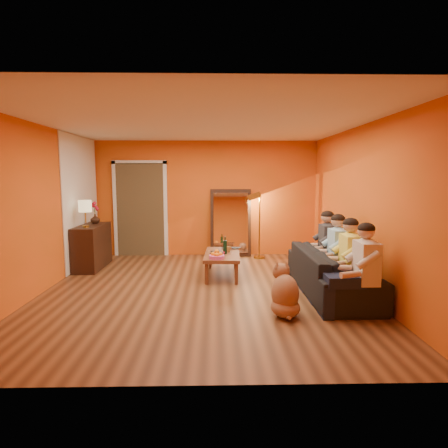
{
  "coord_description": "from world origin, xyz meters",
  "views": [
    {
      "loc": [
        0.21,
        -5.79,
        1.8
      ],
      "look_at": [
        0.35,
        0.5,
        1.0
      ],
      "focal_mm": 30.0,
      "sensor_mm": 36.0,
      "label": 1
    }
  ],
  "objects_px": {
    "floor_lamp": "(259,226)",
    "laptop": "(231,249)",
    "mirror_frame": "(231,223)",
    "table_lamp": "(85,214)",
    "coffee_table": "(222,264)",
    "person_mid_left": "(351,261)",
    "sofa": "(331,272)",
    "sideboard": "(92,246)",
    "wine_bottle": "(225,245)",
    "tumbler": "(229,249)",
    "person_far_right": "(328,246)",
    "person_far_left": "(366,270)",
    "vase": "(95,219)",
    "person_mid_right": "(338,253)",
    "dog": "(285,289)"
  },
  "relations": [
    {
      "from": "floor_lamp",
      "to": "laptop",
      "type": "relative_size",
      "value": 3.96
    },
    {
      "from": "mirror_frame",
      "to": "table_lamp",
      "type": "distance_m",
      "value": 3.13
    },
    {
      "from": "coffee_table",
      "to": "person_mid_left",
      "type": "relative_size",
      "value": 1.0
    },
    {
      "from": "sofa",
      "to": "sideboard",
      "type": "bearing_deg",
      "value": 67.94
    },
    {
      "from": "sideboard",
      "to": "coffee_table",
      "type": "distance_m",
      "value": 2.66
    },
    {
      "from": "mirror_frame",
      "to": "laptop",
      "type": "height_order",
      "value": "mirror_frame"
    },
    {
      "from": "wine_bottle",
      "to": "laptop",
      "type": "bearing_deg",
      "value": 72.0
    },
    {
      "from": "wine_bottle",
      "to": "tumbler",
      "type": "distance_m",
      "value": 0.21
    },
    {
      "from": "coffee_table",
      "to": "person_far_right",
      "type": "distance_m",
      "value": 1.89
    },
    {
      "from": "person_far_left",
      "to": "tumbler",
      "type": "relative_size",
      "value": 11.67
    },
    {
      "from": "vase",
      "to": "person_far_right",
      "type": "bearing_deg",
      "value": -16.78
    },
    {
      "from": "person_mid_left",
      "to": "sofa",
      "type": "bearing_deg",
      "value": 106.11
    },
    {
      "from": "person_mid_right",
      "to": "vase",
      "type": "distance_m",
      "value": 4.76
    },
    {
      "from": "laptop",
      "to": "tumbler",
      "type": "bearing_deg",
      "value": -105.02
    },
    {
      "from": "sofa",
      "to": "dog",
      "type": "distance_m",
      "value": 1.3
    },
    {
      "from": "sideboard",
      "to": "person_far_right",
      "type": "bearing_deg",
      "value": -13.73
    },
    {
      "from": "mirror_frame",
      "to": "person_mid_right",
      "type": "height_order",
      "value": "mirror_frame"
    },
    {
      "from": "person_mid_right",
      "to": "person_far_right",
      "type": "xyz_separation_m",
      "value": [
        0.0,
        0.55,
        0.0
      ]
    },
    {
      "from": "sideboard",
      "to": "person_mid_right",
      "type": "bearing_deg",
      "value": -20.32
    },
    {
      "from": "tumbler",
      "to": "coffee_table",
      "type": "bearing_deg",
      "value": -135.0
    },
    {
      "from": "floor_lamp",
      "to": "vase",
      "type": "xyz_separation_m",
      "value": [
        -3.41,
        -0.53,
        0.23
      ]
    },
    {
      "from": "person_far_left",
      "to": "laptop",
      "type": "xyz_separation_m",
      "value": [
        -1.62,
        2.38,
        -0.18
      ]
    },
    {
      "from": "tumbler",
      "to": "person_far_right",
      "type": "bearing_deg",
      "value": -16.6
    },
    {
      "from": "vase",
      "to": "person_far_left",
      "type": "bearing_deg",
      "value": -34.18
    },
    {
      "from": "person_mid_right",
      "to": "dog",
      "type": "bearing_deg",
      "value": -134.5
    },
    {
      "from": "wine_bottle",
      "to": "tumbler",
      "type": "relative_size",
      "value": 2.97
    },
    {
      "from": "sofa",
      "to": "wine_bottle",
      "type": "bearing_deg",
      "value": 58.84
    },
    {
      "from": "table_lamp",
      "to": "mirror_frame",
      "type": "bearing_deg",
      "value": 26.32
    },
    {
      "from": "person_mid_right",
      "to": "person_far_right",
      "type": "distance_m",
      "value": 0.55
    },
    {
      "from": "floor_lamp",
      "to": "person_mid_left",
      "type": "bearing_deg",
      "value": -63.16
    },
    {
      "from": "person_far_right",
      "to": "vase",
      "type": "height_order",
      "value": "person_far_right"
    },
    {
      "from": "person_far_right",
      "to": "dog",
      "type": "bearing_deg",
      "value": -122.73
    },
    {
      "from": "person_far_right",
      "to": "vase",
      "type": "xyz_separation_m",
      "value": [
        -4.37,
        1.32,
        0.34
      ]
    },
    {
      "from": "laptop",
      "to": "wine_bottle",
      "type": "bearing_deg",
      "value": -108.41
    },
    {
      "from": "tumbler",
      "to": "laptop",
      "type": "relative_size",
      "value": 0.29
    },
    {
      "from": "sofa",
      "to": "person_mid_right",
      "type": "bearing_deg",
      "value": -52.43
    },
    {
      "from": "coffee_table",
      "to": "person_far_right",
      "type": "bearing_deg",
      "value": -9.66
    },
    {
      "from": "table_lamp",
      "to": "person_far_right",
      "type": "bearing_deg",
      "value": -9.97
    },
    {
      "from": "sofa",
      "to": "person_mid_left",
      "type": "relative_size",
      "value": 1.88
    },
    {
      "from": "sofa",
      "to": "tumbler",
      "type": "height_order",
      "value": "sofa"
    },
    {
      "from": "sofa",
      "to": "person_mid_left",
      "type": "bearing_deg",
      "value": -163.89
    },
    {
      "from": "person_mid_left",
      "to": "table_lamp",
      "type": "bearing_deg",
      "value": 156.85
    },
    {
      "from": "person_far_left",
      "to": "coffee_table",
      "type": "bearing_deg",
      "value": 131.61
    },
    {
      "from": "sideboard",
      "to": "wine_bottle",
      "type": "bearing_deg",
      "value": -15.71
    },
    {
      "from": "person_mid_left",
      "to": "dog",
      "type": "bearing_deg",
      "value": -154.39
    },
    {
      "from": "mirror_frame",
      "to": "dog",
      "type": "bearing_deg",
      "value": -81.51
    },
    {
      "from": "coffee_table",
      "to": "person_far_left",
      "type": "bearing_deg",
      "value": -46.1
    },
    {
      "from": "sideboard",
      "to": "sofa",
      "type": "relative_size",
      "value": 0.51
    },
    {
      "from": "sideboard",
      "to": "dog",
      "type": "xyz_separation_m",
      "value": [
        3.35,
        -2.66,
        -0.08
      ]
    },
    {
      "from": "sofa",
      "to": "coffee_table",
      "type": "bearing_deg",
      "value": 58.35
    }
  ]
}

